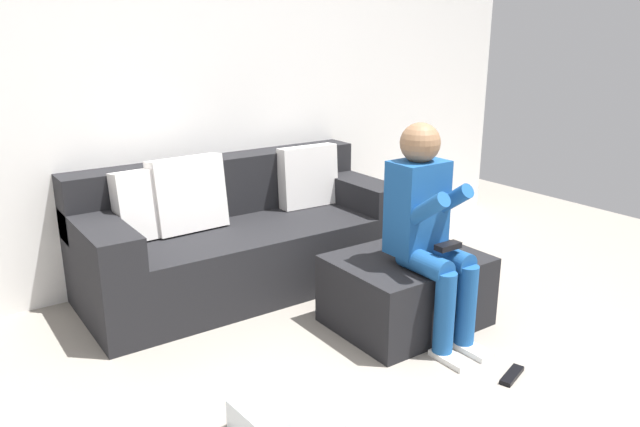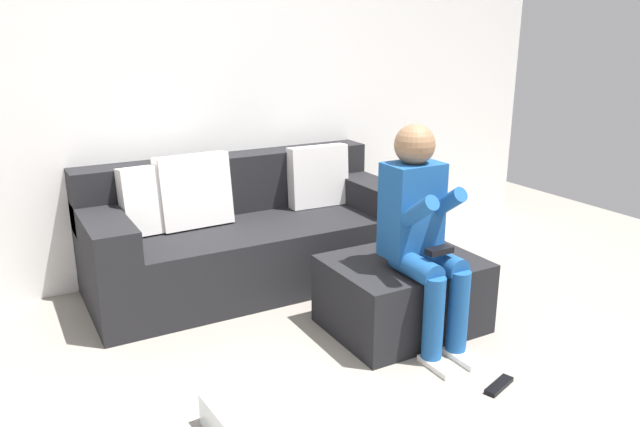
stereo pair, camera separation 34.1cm
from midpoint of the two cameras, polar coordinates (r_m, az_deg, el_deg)
name	(u,v)px [view 1 (the left image)]	position (r m, az deg, el deg)	size (l,w,h in m)	color
wall_back	(189,90)	(4.12, -14.45, 11.06)	(5.60, 0.10, 2.45)	white
couch_sectional	(238,236)	(3.97, -10.11, -2.15)	(2.00, 0.84, 0.88)	black
ottoman	(406,290)	(3.47, 5.24, -7.17)	(0.81, 0.63, 0.40)	black
person_seated	(428,224)	(3.18, 7.02, -1.01)	(0.29, 0.59, 1.15)	#194C8C
storage_bin	(289,412)	(2.70, -6.70, -17.99)	(0.43, 0.29, 0.15)	silver
remote_near_ottoman	(512,375)	(3.13, 14.41, -14.46)	(0.19, 0.05, 0.02)	black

